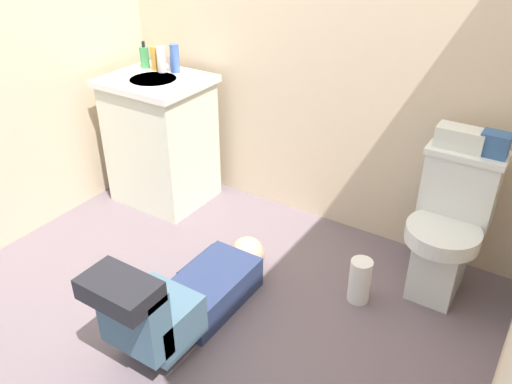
{
  "coord_description": "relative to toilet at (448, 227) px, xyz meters",
  "views": [
    {
      "loc": [
        1.27,
        -1.52,
        1.81
      ],
      "look_at": [
        0.01,
        0.44,
        0.45
      ],
      "focal_mm": 36.84,
      "sensor_mm": 36.0,
      "label": 1
    }
  ],
  "objects": [
    {
      "name": "person_plumber",
      "position": [
        -0.92,
        -0.92,
        -0.19
      ],
      "size": [
        0.39,
        1.06,
        0.52
      ],
      "color": "navy",
      "rests_on": "ground_plane"
    },
    {
      "name": "tissue_box",
      "position": [
        -0.05,
        0.09,
        0.43
      ],
      "size": [
        0.22,
        0.11,
        0.1
      ],
      "primitive_type": "cube",
      "color": "silver",
      "rests_on": "toilet"
    },
    {
      "name": "paper_towel_roll",
      "position": [
        -0.3,
        -0.32,
        -0.25
      ],
      "size": [
        0.11,
        0.11,
        0.24
      ],
      "primitive_type": "cylinder",
      "color": "white",
      "rests_on": "ground_plane"
    },
    {
      "name": "vanity_cabinet",
      "position": [
        -1.8,
        -0.06,
        0.05
      ],
      "size": [
        0.6,
        0.52,
        0.82
      ],
      "color": "beige",
      "rests_on": "ground_plane"
    },
    {
      "name": "bottle_amber",
      "position": [
        -1.9,
        0.06,
        0.53
      ],
      "size": [
        0.05,
        0.05,
        0.15
      ],
      "primitive_type": "cylinder",
      "color": "#BF8A33",
      "rests_on": "vanity_cabinet"
    },
    {
      "name": "wall_back",
      "position": [
        -0.91,
        0.31,
        0.83
      ],
      "size": [
        2.75,
        0.08,
        2.4
      ],
      "primitive_type": "cube",
      "color": "beige",
      "rests_on": "ground_plane"
    },
    {
      "name": "bottle_blue",
      "position": [
        -1.76,
        0.09,
        0.54
      ],
      "size": [
        0.05,
        0.05,
        0.18
      ],
      "primitive_type": "cylinder",
      "color": "#4063B9",
      "rests_on": "vanity_cabinet"
    },
    {
      "name": "toiletry_bag",
      "position": [
        0.11,
        0.09,
        0.44
      ],
      "size": [
        0.12,
        0.09,
        0.11
      ],
      "primitive_type": "cube",
      "color": "#33598C",
      "rests_on": "toilet"
    },
    {
      "name": "bottle_white",
      "position": [
        -1.84,
        0.05,
        0.53
      ],
      "size": [
        0.06,
        0.06,
        0.16
      ],
      "primitive_type": "cylinder",
      "color": "silver",
      "rests_on": "vanity_cabinet"
    },
    {
      "name": "faucet",
      "position": [
        -1.8,
        0.08,
        0.5
      ],
      "size": [
        0.02,
        0.02,
        0.1
      ],
      "primitive_type": "cylinder",
      "color": "silver",
      "rests_on": "vanity_cabinet"
    },
    {
      "name": "toilet",
      "position": [
        0.0,
        0.0,
        0.0
      ],
      "size": [
        0.36,
        0.46,
        0.75
      ],
      "color": "silver",
      "rests_on": "ground_plane"
    },
    {
      "name": "ground_plane",
      "position": [
        -0.91,
        -0.78,
        -0.39
      ],
      "size": [
        3.09,
        3.1,
        0.04
      ],
      "primitive_type": "cube",
      "color": "#6A5A61"
    },
    {
      "name": "soap_dispenser",
      "position": [
        -1.99,
        0.06,
        0.52
      ],
      "size": [
        0.06,
        0.06,
        0.17
      ],
      "color": "#3B8D4F",
      "rests_on": "vanity_cabinet"
    }
  ]
}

